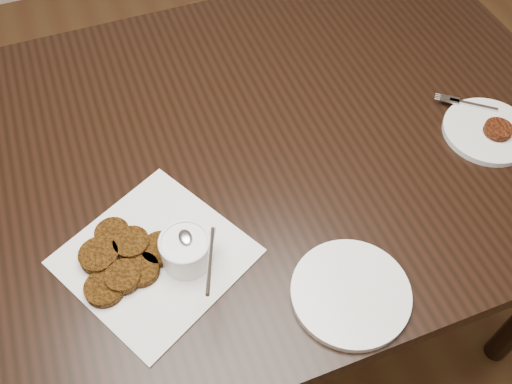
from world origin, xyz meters
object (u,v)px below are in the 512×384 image
sauce_ramekin (184,240)px  plate_with_patty (489,129)px  napkin (155,257)px  plate_empty (351,293)px  table (235,246)px

sauce_ramekin → plate_with_patty: size_ratio=0.68×
sauce_ramekin → napkin: bearing=154.0°
sauce_ramekin → plate_empty: bearing=-34.5°
sauce_ramekin → plate_with_patty: (0.64, 0.06, -0.05)m
plate_with_patty → sauce_ramekin: bearing=-174.3°
table → plate_empty: (0.08, -0.37, 0.38)m
plate_empty → napkin: bearing=147.0°
table → napkin: size_ratio=5.45×
sauce_ramekin → plate_empty: size_ratio=0.62×
sauce_ramekin → plate_with_patty: bearing=5.7°
napkin → plate_empty: (0.28, -0.18, 0.00)m
plate_with_patty → table: bearing=163.1°
plate_with_patty → napkin: bearing=-176.8°
plate_empty → table: bearing=102.0°
table → plate_empty: size_ratio=7.54×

